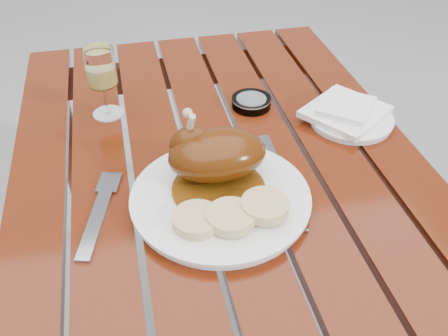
{
  "coord_description": "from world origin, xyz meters",
  "views": [
    {
      "loc": [
        -0.16,
        -0.74,
        1.35
      ],
      "look_at": [
        -0.0,
        -0.04,
        0.78
      ],
      "focal_mm": 40.0,
      "sensor_mm": 36.0,
      "label": 1
    }
  ],
  "objects_px": {
    "dinner_plate": "(220,199)",
    "wine_glass": "(103,83)",
    "ashtray": "(251,102)",
    "side_plate": "(351,119)",
    "table": "(222,288)"
  },
  "relations": [
    {
      "from": "side_plate",
      "to": "ashtray",
      "type": "distance_m",
      "value": 0.22
    },
    {
      "from": "dinner_plate",
      "to": "table",
      "type": "bearing_deg",
      "value": 76.12
    },
    {
      "from": "table",
      "to": "ashtray",
      "type": "height_order",
      "value": "ashtray"
    },
    {
      "from": "dinner_plate",
      "to": "ashtray",
      "type": "xyz_separation_m",
      "value": [
        0.14,
        0.3,
        0.0
      ]
    },
    {
      "from": "dinner_plate",
      "to": "ashtray",
      "type": "bearing_deg",
      "value": 65.34
    },
    {
      "from": "dinner_plate",
      "to": "side_plate",
      "type": "relative_size",
      "value": 1.74
    },
    {
      "from": "table",
      "to": "wine_glass",
      "type": "distance_m",
      "value": 0.55
    },
    {
      "from": "dinner_plate",
      "to": "wine_glass",
      "type": "bearing_deg",
      "value": 118.04
    },
    {
      "from": "wine_glass",
      "to": "side_plate",
      "type": "height_order",
      "value": "wine_glass"
    },
    {
      "from": "wine_glass",
      "to": "ashtray",
      "type": "relative_size",
      "value": 1.76
    },
    {
      "from": "wine_glass",
      "to": "side_plate",
      "type": "distance_m",
      "value": 0.54
    },
    {
      "from": "dinner_plate",
      "to": "wine_glass",
      "type": "xyz_separation_m",
      "value": [
        -0.18,
        0.34,
        0.07
      ]
    },
    {
      "from": "table",
      "to": "ashtray",
      "type": "bearing_deg",
      "value": 60.57
    },
    {
      "from": "wine_glass",
      "to": "side_plate",
      "type": "relative_size",
      "value": 0.86
    },
    {
      "from": "wine_glass",
      "to": "side_plate",
      "type": "xyz_separation_m",
      "value": [
        0.51,
        -0.15,
        -0.07
      ]
    }
  ]
}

